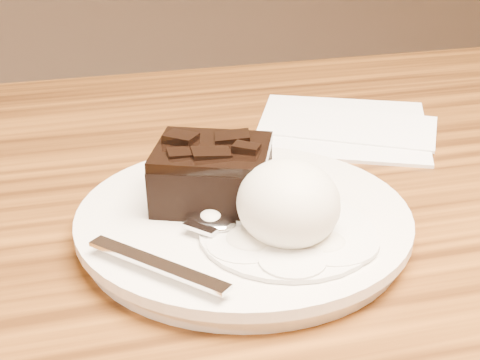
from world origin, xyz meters
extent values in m
cylinder|color=white|center=(-0.06, -0.01, 0.76)|extent=(0.24, 0.24, 0.02)
cube|color=black|center=(-0.08, 0.01, 0.79)|extent=(0.10, 0.09, 0.04)
ellipsoid|color=white|center=(-0.04, -0.05, 0.79)|extent=(0.07, 0.07, 0.06)
cylinder|color=white|center=(-0.04, -0.05, 0.77)|extent=(0.12, 0.12, 0.00)
cube|color=white|center=(0.08, 0.16, 0.75)|extent=(0.22, 0.22, 0.01)
cube|color=black|center=(-0.05, 0.00, 0.77)|extent=(0.01, 0.01, 0.00)
cube|color=black|center=(-0.08, -0.07, 0.77)|extent=(0.01, 0.01, 0.00)
camera|label=1|loc=(-0.18, -0.44, 1.01)|focal=52.53mm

